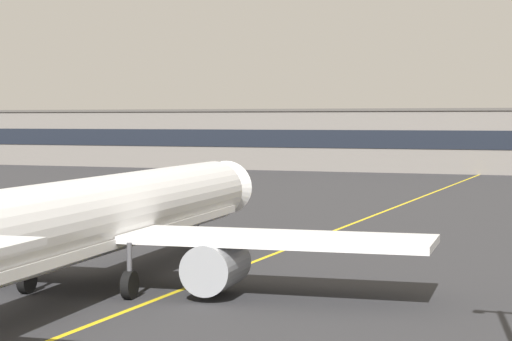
# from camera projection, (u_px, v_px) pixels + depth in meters

# --- Properties ---
(taxiway_centreline) EXTENTS (2.96, 179.98, 0.01)m
(taxiway_centreline) POSITION_uv_depth(u_px,v_px,m) (280.00, 251.00, 59.00)
(taxiway_centreline) COLOR yellow
(taxiway_centreline) RESTS_ON ground
(airliner_foreground) EXTENTS (32.32, 41.51, 11.65)m
(airliner_foreground) POSITION_uv_depth(u_px,v_px,m) (94.00, 219.00, 45.67)
(airliner_foreground) COLOR white
(airliner_foreground) RESTS_ON ground
(safety_cone_by_nose_gear) EXTENTS (0.44, 0.44, 0.55)m
(safety_cone_by_nose_gear) POSITION_uv_depth(u_px,v_px,m) (249.00, 243.00, 61.11)
(safety_cone_by_nose_gear) COLOR orange
(safety_cone_by_nose_gear) RESTS_ON ground
(terminal_building) EXTENTS (169.18, 12.40, 9.83)m
(terminal_building) POSITION_uv_depth(u_px,v_px,m) (447.00, 140.00, 148.43)
(terminal_building) COLOR slate
(terminal_building) RESTS_ON ground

